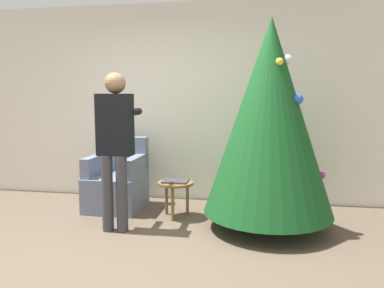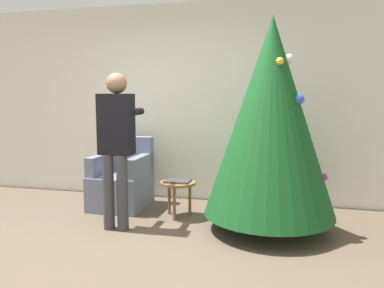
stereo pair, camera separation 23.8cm
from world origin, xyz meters
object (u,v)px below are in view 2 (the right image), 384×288
at_px(christmas_tree, 271,117).
at_px(person_standing, 116,137).
at_px(armchair, 122,181).
at_px(side_stool, 178,187).

xyz_separation_m(christmas_tree, person_standing, (-1.60, -0.33, -0.22)).
xyz_separation_m(armchair, side_stool, (0.83, -0.27, 0.04)).
bearing_deg(christmas_tree, armchair, 166.29).
bearing_deg(armchair, christmas_tree, -13.71).
bearing_deg(christmas_tree, side_stool, 169.44).
relative_size(christmas_tree, armchair, 2.52).
distance_m(christmas_tree, side_stool, 1.38).
bearing_deg(armchair, side_stool, -17.65).
distance_m(armchair, side_stool, 0.88).
bearing_deg(side_stool, person_standing, -135.32).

